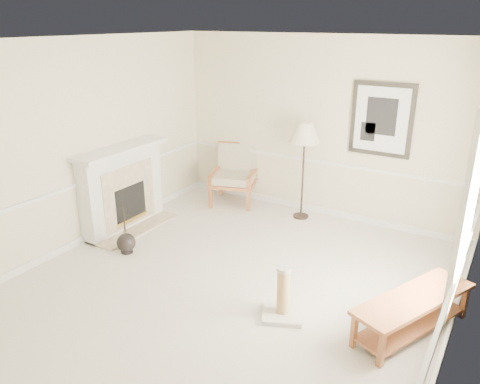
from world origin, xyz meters
name	(u,v)px	position (x,y,z in m)	size (l,w,h in m)	color
ground	(230,285)	(0.00, 0.00, 0.00)	(5.50, 5.50, 0.00)	silver
room	(243,138)	(0.14, 0.08, 1.87)	(5.04, 5.54, 2.92)	beige
fireplace	(123,189)	(-2.34, 0.60, 0.64)	(0.64, 1.64, 1.31)	white
floor_vase	(126,243)	(-1.71, -0.04, 0.14)	(0.27, 0.27, 0.78)	black
armchair	(235,171)	(-1.47, 2.49, 0.55)	(0.98, 1.02, 1.02)	brown
floor_lamp	(305,135)	(-0.13, 2.40, 1.39)	(0.63, 0.63, 1.59)	black
bench	(413,309)	(2.12, 0.21, 0.29)	(1.02, 1.55, 0.43)	brown
scratching_post	(283,301)	(0.84, -0.24, 0.19)	(0.57, 0.57, 0.61)	silver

